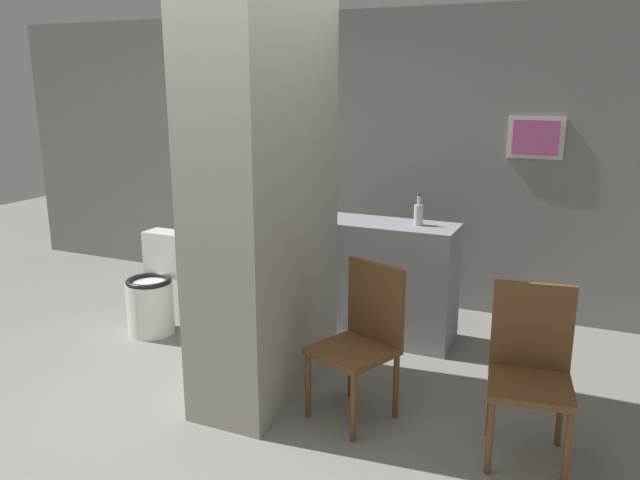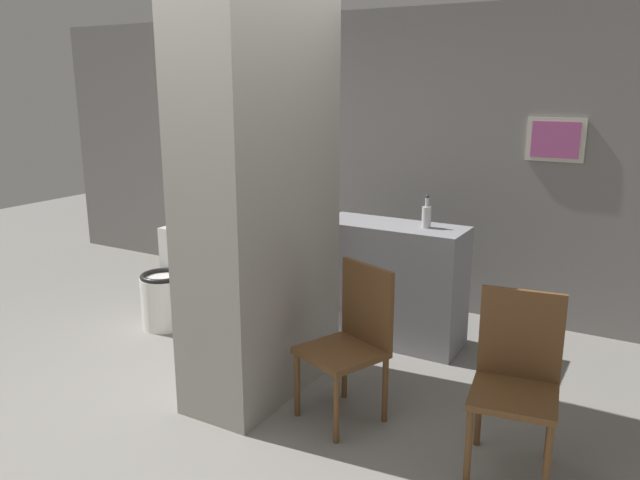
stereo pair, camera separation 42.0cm
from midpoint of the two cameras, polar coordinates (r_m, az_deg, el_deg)
name	(u,v)px [view 1 (the left image)]	position (r m, az deg, el deg)	size (l,w,h in m)	color
ground_plane	(205,426)	(3.96, -13.63, -16.25)	(14.00, 14.00, 0.00)	gray
wall_back	(362,159)	(5.75, 1.79, 7.44)	(8.00, 0.09, 2.60)	gray
pillar_center	(264,196)	(3.88, -8.26, 3.94)	(0.54, 1.14, 2.60)	gray
counter_shelf	(383,281)	(4.90, 3.37, -3.79)	(1.12, 0.44, 0.94)	gray
toilet	(155,291)	(5.31, -17.10, -4.49)	(0.37, 0.53, 0.79)	white
chair_near_pillar	(362,335)	(3.78, 0.66, -8.78)	(0.56, 0.56, 0.94)	brown
chair_by_doorway	(530,366)	(3.52, 15.44, -11.10)	(0.49, 0.49, 0.94)	brown
bicycle	(260,287)	(5.26, -7.82, -4.32)	(1.58, 0.42, 0.66)	black
bottle_tall	(418,213)	(4.69, 6.48, 2.40)	(0.07, 0.07, 0.25)	silver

